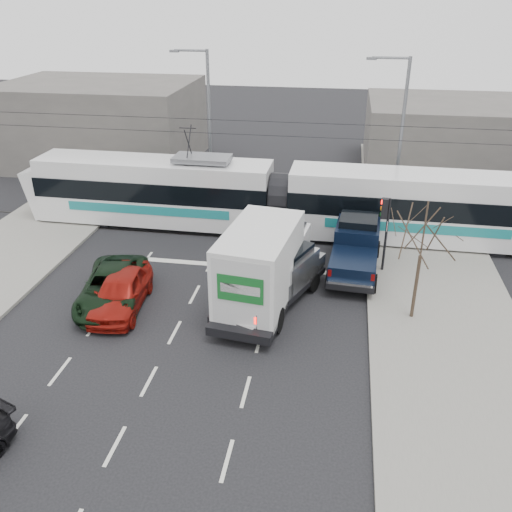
% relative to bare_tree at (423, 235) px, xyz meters
% --- Properties ---
extents(ground, '(120.00, 120.00, 0.00)m').
position_rel_bare_tree_xyz_m(ground, '(-7.60, -2.50, -3.79)').
color(ground, black).
rests_on(ground, ground).
extents(sidewalk_right, '(6.00, 60.00, 0.15)m').
position_rel_bare_tree_xyz_m(sidewalk_right, '(1.40, -2.50, -3.72)').
color(sidewalk_right, gray).
rests_on(sidewalk_right, ground).
extents(rails, '(60.00, 1.60, 0.03)m').
position_rel_bare_tree_xyz_m(rails, '(-7.60, 7.50, -3.78)').
color(rails, '#33302D').
rests_on(rails, ground).
extents(building_left, '(14.00, 10.00, 6.00)m').
position_rel_bare_tree_xyz_m(building_left, '(-21.60, 19.50, -0.79)').
color(building_left, '#66615D').
rests_on(building_left, ground).
extents(building_right, '(12.00, 10.00, 5.00)m').
position_rel_bare_tree_xyz_m(building_right, '(4.40, 21.50, -1.29)').
color(building_right, '#66615D').
rests_on(building_right, ground).
extents(bare_tree, '(2.40, 2.40, 5.00)m').
position_rel_bare_tree_xyz_m(bare_tree, '(0.00, 0.00, 0.00)').
color(bare_tree, '#47382B').
rests_on(bare_tree, ground).
extents(traffic_signal, '(0.44, 0.44, 3.60)m').
position_rel_bare_tree_xyz_m(traffic_signal, '(-1.13, 4.00, -1.05)').
color(traffic_signal, black).
rests_on(traffic_signal, ground).
extents(street_lamp_near, '(2.38, 0.25, 9.00)m').
position_rel_bare_tree_xyz_m(street_lamp_near, '(-0.29, 11.50, 1.32)').
color(street_lamp_near, slate).
rests_on(street_lamp_near, ground).
extents(street_lamp_far, '(2.38, 0.25, 9.00)m').
position_rel_bare_tree_xyz_m(street_lamp_far, '(-11.79, 13.50, 1.32)').
color(street_lamp_far, slate).
rests_on(street_lamp_far, ground).
extents(catenary, '(60.00, 0.20, 7.00)m').
position_rel_bare_tree_xyz_m(catenary, '(-7.60, 7.50, 0.09)').
color(catenary, black).
rests_on(catenary, ground).
extents(tram, '(27.43, 3.13, 5.59)m').
position_rel_bare_tree_xyz_m(tram, '(-6.49, 7.96, -1.81)').
color(tram, white).
rests_on(tram, ground).
extents(silver_pickup, '(4.34, 6.63, 2.29)m').
position_rel_bare_tree_xyz_m(silver_pickup, '(-5.67, 0.58, -2.66)').
color(silver_pickup, black).
rests_on(silver_pickup, ground).
extents(box_truck, '(3.45, 7.64, 3.69)m').
position_rel_bare_tree_xyz_m(box_truck, '(-6.17, 0.33, -1.97)').
color(box_truck, black).
rests_on(box_truck, ground).
extents(navy_pickup, '(2.55, 5.82, 2.40)m').
position_rel_bare_tree_xyz_m(navy_pickup, '(-2.32, 4.19, -2.61)').
color(navy_pickup, black).
rests_on(navy_pickup, ground).
extents(green_car, '(3.41, 5.69, 1.48)m').
position_rel_bare_tree_xyz_m(green_car, '(-12.57, -0.67, -3.05)').
color(green_car, black).
rests_on(green_car, ground).
extents(red_car, '(2.28, 4.79, 1.58)m').
position_rel_bare_tree_xyz_m(red_car, '(-12.01, -1.06, -3.00)').
color(red_car, maroon).
rests_on(red_car, ground).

